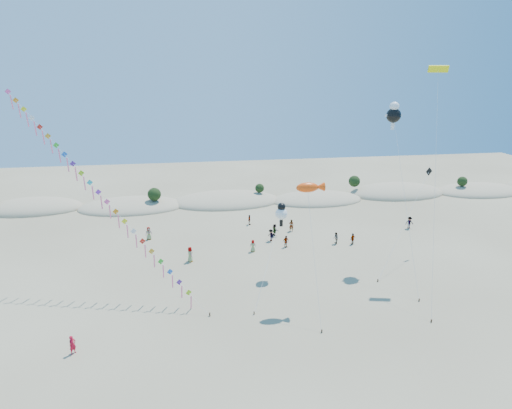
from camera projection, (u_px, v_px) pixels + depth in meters
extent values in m
plane|color=#7A7054|center=(276.00, 378.00, 32.30)|extent=(160.00, 160.00, 0.00)
ellipsoid|color=tan|center=(34.00, 209.00, 71.05)|extent=(16.00, 8.80, 3.60)
ellipsoid|color=black|center=(33.00, 204.00, 70.75)|extent=(12.80, 5.76, 0.64)
ellipsoid|color=tan|center=(132.00, 207.00, 72.02)|extent=(17.60, 9.68, 3.00)
ellipsoid|color=black|center=(131.00, 203.00, 71.77)|extent=(14.08, 6.34, 0.70)
ellipsoid|color=tan|center=(226.00, 202.00, 74.97)|extent=(19.00, 10.45, 3.40)
ellipsoid|color=black|center=(226.00, 197.00, 74.68)|extent=(15.20, 6.84, 0.76)
ellipsoid|color=tan|center=(316.00, 200.00, 75.94)|extent=(16.40, 9.02, 2.80)
ellipsoid|color=black|center=(317.00, 196.00, 75.71)|extent=(13.12, 5.90, 0.66)
ellipsoid|color=tan|center=(396.00, 194.00, 79.93)|extent=(18.00, 9.90, 3.80)
ellipsoid|color=black|center=(397.00, 188.00, 79.61)|extent=(14.40, 6.48, 0.72)
ellipsoid|color=tan|center=(479.00, 192.00, 81.08)|extent=(16.80, 9.24, 3.00)
ellipsoid|color=black|center=(479.00, 188.00, 80.83)|extent=(13.44, 6.05, 0.67)
sphere|color=black|center=(154.00, 194.00, 70.71)|extent=(2.20, 2.20, 2.20)
sphere|color=black|center=(260.00, 188.00, 75.24)|extent=(1.60, 1.60, 1.60)
sphere|color=black|center=(354.00, 181.00, 79.08)|extent=(2.10, 2.10, 2.10)
sphere|color=black|center=(462.00, 181.00, 79.43)|extent=(1.80, 1.80, 1.80)
cube|color=#3F2D1E|center=(210.00, 314.00, 40.39)|extent=(0.12, 0.12, 0.35)
cylinder|color=silver|center=(104.00, 198.00, 42.67)|extent=(19.85, 14.23, 20.06)
cube|color=#99DB19|center=(189.00, 293.00, 40.86)|extent=(1.18, 0.46, 1.24)
cube|color=pink|center=(191.00, 302.00, 41.27)|extent=(0.19, 0.45, 1.55)
cube|color=#592595|center=(179.00, 282.00, 41.06)|extent=(1.18, 0.46, 1.24)
cube|color=pink|center=(182.00, 292.00, 41.46)|extent=(0.19, 0.45, 1.55)
cube|color=blue|center=(170.00, 272.00, 41.25)|extent=(1.18, 0.46, 1.24)
cube|color=pink|center=(173.00, 282.00, 41.66)|extent=(0.19, 0.45, 1.55)
cube|color=green|center=(161.00, 261.00, 41.44)|extent=(1.18, 0.46, 1.24)
cube|color=pink|center=(163.00, 271.00, 41.85)|extent=(0.19, 0.45, 1.55)
cube|color=gold|center=(152.00, 251.00, 41.63)|extent=(1.18, 0.46, 1.24)
cube|color=pink|center=(154.00, 261.00, 42.04)|extent=(0.19, 0.45, 1.55)
cube|color=red|center=(142.00, 241.00, 41.82)|extent=(1.18, 0.46, 1.24)
cube|color=pink|center=(145.00, 251.00, 42.23)|extent=(0.19, 0.45, 1.55)
cube|color=white|center=(133.00, 231.00, 42.02)|extent=(1.18, 0.46, 1.24)
cube|color=pink|center=(136.00, 241.00, 42.42)|extent=(0.19, 0.45, 1.55)
cube|color=yellow|center=(125.00, 221.00, 42.21)|extent=(1.18, 0.46, 1.24)
cube|color=pink|center=(128.00, 231.00, 42.61)|extent=(0.19, 0.45, 1.55)
cube|color=orange|center=(116.00, 211.00, 42.40)|extent=(1.18, 0.46, 1.24)
cube|color=pink|center=(119.00, 222.00, 42.81)|extent=(0.19, 0.45, 1.55)
cube|color=#FE50A7|center=(107.00, 202.00, 42.59)|extent=(1.18, 0.46, 1.24)
cube|color=pink|center=(110.00, 212.00, 43.00)|extent=(0.19, 0.45, 1.55)
cube|color=purple|center=(98.00, 192.00, 42.78)|extent=(1.18, 0.46, 1.24)
cube|color=pink|center=(101.00, 202.00, 43.19)|extent=(0.19, 0.45, 1.55)
cube|color=#19B4BE|center=(90.00, 183.00, 42.98)|extent=(1.18, 0.46, 1.24)
cube|color=pink|center=(93.00, 193.00, 43.38)|extent=(0.19, 0.45, 1.55)
cube|color=#99DB19|center=(81.00, 173.00, 43.17)|extent=(1.18, 0.46, 1.24)
cube|color=pink|center=(85.00, 183.00, 43.57)|extent=(0.19, 0.45, 1.55)
cube|color=#592595|center=(73.00, 164.00, 43.36)|extent=(1.18, 0.46, 1.24)
cube|color=pink|center=(76.00, 174.00, 43.77)|extent=(0.19, 0.45, 1.55)
cube|color=blue|center=(64.00, 154.00, 43.55)|extent=(1.18, 0.46, 1.24)
cube|color=pink|center=(68.00, 165.00, 43.96)|extent=(0.19, 0.45, 1.55)
cube|color=green|center=(56.00, 145.00, 43.74)|extent=(1.18, 0.46, 1.24)
cube|color=pink|center=(60.00, 156.00, 44.15)|extent=(0.19, 0.45, 1.55)
cube|color=gold|center=(48.00, 136.00, 43.94)|extent=(1.18, 0.46, 1.24)
cube|color=pink|center=(51.00, 147.00, 44.34)|extent=(0.19, 0.45, 1.55)
cube|color=red|center=(40.00, 127.00, 44.13)|extent=(1.18, 0.46, 1.24)
cube|color=pink|center=(43.00, 137.00, 44.53)|extent=(0.19, 0.45, 1.55)
cube|color=white|center=(32.00, 118.00, 44.32)|extent=(1.18, 0.46, 1.24)
cube|color=pink|center=(35.00, 129.00, 44.73)|extent=(0.19, 0.45, 1.55)
cube|color=yellow|center=(24.00, 109.00, 44.51)|extent=(1.18, 0.46, 1.24)
cube|color=pink|center=(27.00, 120.00, 44.92)|extent=(0.19, 0.45, 1.55)
cube|color=orange|center=(16.00, 100.00, 44.70)|extent=(1.18, 0.46, 1.24)
cube|color=pink|center=(20.00, 111.00, 45.11)|extent=(0.19, 0.45, 1.55)
cube|color=#FE50A7|center=(8.00, 92.00, 44.90)|extent=(1.18, 0.46, 1.24)
cube|color=pink|center=(12.00, 102.00, 45.30)|extent=(0.19, 0.45, 1.55)
cube|color=#3F2D1E|center=(322.00, 331.00, 37.85)|extent=(0.10, 0.10, 0.30)
cylinder|color=silver|center=(314.00, 258.00, 39.16)|extent=(0.03, 6.44, 11.62)
ellipsoid|color=#F8480D|center=(307.00, 187.00, 40.42)|extent=(2.18, 0.96, 0.96)
cone|color=#F8480D|center=(320.00, 187.00, 40.59)|extent=(0.87, 0.87, 0.87)
cube|color=#3F2D1E|center=(254.00, 313.00, 40.67)|extent=(0.10, 0.10, 0.30)
cylinder|color=silver|center=(269.00, 260.00, 43.84)|extent=(4.29, 8.30, 7.14)
sphere|color=white|center=(281.00, 214.00, 46.96)|extent=(1.34, 1.34, 1.34)
sphere|color=black|center=(281.00, 207.00, 46.72)|extent=(0.89, 0.89, 0.89)
cube|color=black|center=(281.00, 223.00, 47.29)|extent=(0.35, 0.18, 0.80)
cube|color=#3F2D1E|center=(419.00, 300.00, 42.96)|extent=(0.10, 0.10, 0.30)
cylinder|color=silver|center=(406.00, 203.00, 45.75)|extent=(0.94, 11.29, 17.28)
sphere|color=black|center=(394.00, 115.00, 48.51)|extent=(1.65, 1.65, 1.65)
sphere|color=white|center=(394.00, 107.00, 48.21)|extent=(1.07, 1.07, 1.07)
cube|color=white|center=(393.00, 126.00, 48.88)|extent=(0.35, 0.18, 0.80)
cube|color=white|center=(388.00, 116.00, 48.40)|extent=(0.60, 0.15, 0.25)
cube|color=white|center=(399.00, 115.00, 48.61)|extent=(0.60, 0.15, 0.25)
cube|color=#3F2D1E|center=(431.00, 321.00, 39.40)|extent=(0.10, 0.10, 0.30)
cylinder|color=silver|center=(435.00, 187.00, 42.21)|extent=(4.96, 12.34, 22.32)
cube|color=#F3F10C|center=(438.00, 69.00, 44.97)|extent=(2.13, 0.87, 0.75)
cube|color=black|center=(438.00, 69.00, 44.99)|extent=(2.05, 0.53, 0.19)
cube|color=#3F2D1E|center=(378.00, 281.00, 46.89)|extent=(0.10, 0.10, 0.30)
cylinder|color=silver|center=(405.00, 223.00, 49.85)|extent=(9.36, 8.09, 10.24)
cube|color=black|center=(429.00, 171.00, 52.76)|extent=(1.02, 0.30, 1.04)
imported|color=red|center=(73.00, 345.00, 34.90)|extent=(0.68, 0.71, 1.63)
imported|color=slate|center=(190.00, 254.00, 51.57)|extent=(0.91, 1.08, 1.89)
imported|color=slate|center=(253.00, 246.00, 54.47)|extent=(0.81, 0.56, 1.57)
imported|color=slate|center=(286.00, 241.00, 55.80)|extent=(1.02, 0.71, 1.60)
imported|color=slate|center=(271.00, 235.00, 57.78)|extent=(1.02, 1.24, 1.66)
imported|color=slate|center=(275.00, 230.00, 59.70)|extent=(0.92, 1.64, 1.68)
imported|color=slate|center=(291.00, 225.00, 61.25)|extent=(0.74, 0.60, 1.78)
imported|color=slate|center=(336.00, 238.00, 56.86)|extent=(0.71, 0.85, 1.59)
imported|color=slate|center=(149.00, 233.00, 58.31)|extent=(0.99, 0.78, 1.79)
imported|color=slate|center=(353.00, 239.00, 56.73)|extent=(0.98, 0.77, 1.55)
imported|color=slate|center=(409.00, 223.00, 62.35)|extent=(1.21, 0.78, 1.78)
imported|color=slate|center=(249.00, 220.00, 63.85)|extent=(0.54, 0.95, 1.54)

